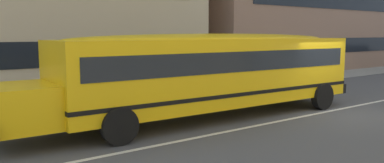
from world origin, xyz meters
name	(u,v)px	position (x,y,z in m)	size (l,w,h in m)	color
ground_plane	(329,111)	(0.00, 0.00, 0.00)	(400.00, 400.00, 0.00)	#4C4C4F
sidewalk_far	(205,89)	(0.00, 7.22, 0.01)	(120.00, 3.00, 0.01)	gray
lane_centreline	(329,111)	(0.00, 0.00, 0.00)	(110.00, 0.16, 0.01)	silver
school_bus	(210,68)	(-4.15, 1.72, 1.67)	(12.63, 3.20, 2.81)	yellow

